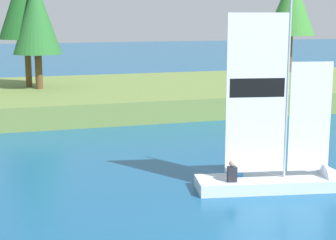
# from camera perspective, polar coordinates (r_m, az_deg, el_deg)

# --- Properties ---
(shore_bank) EXTENTS (80.00, 13.08, 1.15)m
(shore_bank) POSITION_cam_1_polar(r_m,az_deg,el_deg) (32.87, -8.45, 2.45)
(shore_bank) COLOR olive
(shore_bank) RESTS_ON ground
(shoreline_tree_midleft) EXTENTS (3.20, 3.20, 7.25)m
(shoreline_tree_midleft) POSITION_cam_1_polar(r_m,az_deg,el_deg) (33.35, -14.71, 11.95)
(shoreline_tree_midleft) COLOR brown
(shoreline_tree_midleft) RESTS_ON shore_bank
(shoreline_tree_centre) EXTENTS (2.74, 2.74, 6.21)m
(shoreline_tree_centre) POSITION_cam_1_polar(r_m,az_deg,el_deg) (32.18, -13.61, 10.41)
(shoreline_tree_centre) COLOR brown
(shoreline_tree_centre) RESTS_ON shore_bank
(shoreline_tree_midright) EXTENTS (3.59, 3.59, 7.25)m
(shoreline_tree_midright) POSITION_cam_1_polar(r_m,az_deg,el_deg) (41.83, 12.76, 11.70)
(shoreline_tree_midright) COLOR brown
(shoreline_tree_midright) RESTS_ON shore_bank
(sailboat) EXTENTS (5.27, 2.10, 6.35)m
(sailboat) POSITION_cam_1_polar(r_m,az_deg,el_deg) (17.59, 13.08, -5.42)
(sailboat) COLOR silver
(sailboat) RESTS_ON ground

